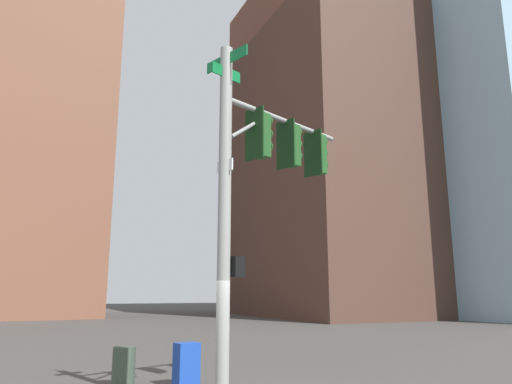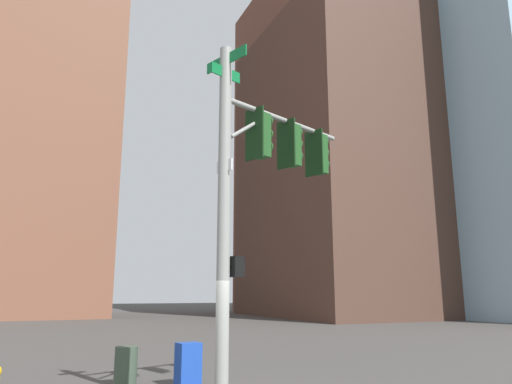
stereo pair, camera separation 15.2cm
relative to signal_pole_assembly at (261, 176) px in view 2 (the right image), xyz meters
name	(u,v)px [view 2 (the right image)]	position (x,y,z in m)	size (l,w,h in m)	color
signal_pole_assembly	(261,176)	(0.00, 0.00, 0.00)	(2.00, 3.88, 7.38)	gray
litter_bin	(126,366)	(-3.56, -2.11, -4.28)	(0.56, 0.56, 0.95)	#384738
newspaper_box	(188,365)	(-2.88, -0.71, -4.23)	(0.44, 0.56, 1.05)	#193FA5
building_brick_nearside	(322,146)	(-39.05, 25.74, 15.21)	(19.13, 15.74, 39.93)	brown
building_brick_midblock	(352,169)	(-31.87, 24.96, 10.42)	(20.62, 18.63, 30.34)	#4C3328
building_glass_tower	(485,36)	(-26.59, 40.69, 26.83)	(24.43, 24.55, 63.16)	#8CB2C6
building_brick_farside	(35,59)	(-44.98, -7.07, 22.73)	(18.17, 17.35, 54.98)	brown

